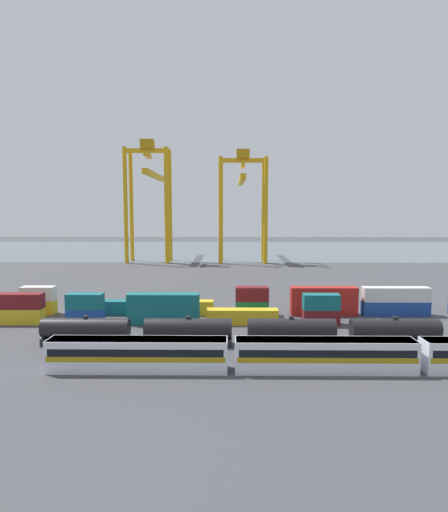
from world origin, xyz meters
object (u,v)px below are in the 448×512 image
(shipping_container_4, at_px, (164,316))
(gantry_crane_central, at_px, (242,193))
(freight_tank_row, at_px, (291,332))
(passenger_train, at_px, (325,354))
(shipping_container_0, at_px, (8,316))
(shipping_container_6, at_px, (242,317))
(gantry_crane_west, at_px, (150,188))

(shipping_container_4, distance_m, gantry_crane_central, 99.16)
(freight_tank_row, height_order, shipping_container_4, freight_tank_row)
(passenger_train, bearing_deg, freight_tank_row, 104.45)
(shipping_container_0, height_order, shipping_container_6, same)
(shipping_container_4, height_order, shipping_container_6, same)
(freight_tank_row, bearing_deg, passenger_train, -75.55)
(gantry_crane_west, bearing_deg, shipping_container_6, -71.08)
(shipping_container_0, height_order, gantry_crane_central, gantry_crane_central)
(shipping_container_6, relative_size, gantry_crane_west, 0.27)
(passenger_train, distance_m, shipping_container_4, 31.15)
(freight_tank_row, relative_size, shipping_container_0, 5.86)
(shipping_container_4, bearing_deg, gantry_crane_west, 101.44)
(passenger_train, height_order, shipping_container_4, passenger_train)
(shipping_container_4, height_order, gantry_crane_central, gantry_crane_central)
(shipping_container_6, bearing_deg, shipping_container_0, 180.00)
(passenger_train, bearing_deg, gantry_crane_west, 109.73)
(gantry_crane_west, xyz_separation_m, gantry_crane_central, (35.32, 0.03, -1.74))
(passenger_train, xyz_separation_m, gantry_crane_west, (-41.65, 116.12, 25.72))
(passenger_train, bearing_deg, shipping_container_6, 113.18)
(freight_tank_row, bearing_deg, shipping_container_6, 119.93)
(shipping_container_6, bearing_deg, gantry_crane_central, 88.25)
(passenger_train, height_order, gantry_crane_west, gantry_crane_west)
(shipping_container_4, distance_m, gantry_crane_west, 100.10)
(shipping_container_0, distance_m, gantry_crane_central, 106.76)
(shipping_container_0, bearing_deg, shipping_container_6, 0.00)
(freight_tank_row, xyz_separation_m, gantry_crane_west, (-39.07, 106.14, 25.90))
(freight_tank_row, distance_m, shipping_container_4, 23.04)
(shipping_container_0, bearing_deg, gantry_crane_central, 65.69)
(gantry_crane_central, bearing_deg, shipping_container_4, -99.70)
(shipping_container_6, height_order, gantry_crane_west, gantry_crane_west)
(passenger_train, xyz_separation_m, gantry_crane_central, (-6.32, 116.16, 23.98))
(shipping_container_0, bearing_deg, gantry_crane_west, 85.52)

